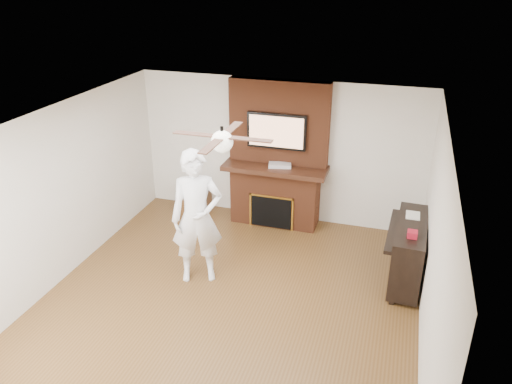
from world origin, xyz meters
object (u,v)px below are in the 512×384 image
(side_table, at_px, (194,197))
(person, at_px, (197,218))
(piano, at_px, (408,250))
(fireplace, at_px, (277,169))

(side_table, bearing_deg, person, -64.87)
(piano, bearing_deg, fireplace, 153.69)
(side_table, xyz_separation_m, piano, (3.82, -1.17, 0.23))
(fireplace, relative_size, person, 1.27)
(fireplace, xyz_separation_m, piano, (2.28, -1.24, -0.51))
(person, height_order, side_table, person)
(side_table, distance_m, piano, 4.00)
(piano, bearing_deg, person, -161.91)
(person, bearing_deg, piano, -7.88)
(fireplace, xyz_separation_m, side_table, (-1.54, -0.07, -0.73))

